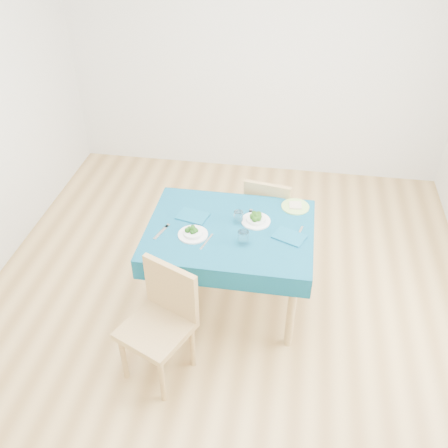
# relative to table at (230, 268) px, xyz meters

# --- Properties ---
(room_shell) EXTENTS (4.02, 4.52, 2.73)m
(room_shell) POSITION_rel_table_xyz_m (-0.03, -0.07, 0.97)
(room_shell) COLOR #A67E45
(room_shell) RESTS_ON ground
(table) EXTENTS (1.19, 0.91, 0.76)m
(table) POSITION_rel_table_xyz_m (0.00, 0.00, 0.00)
(table) COLOR navy
(table) RESTS_ON ground
(chair_near) EXTENTS (0.56, 0.58, 1.03)m
(chair_near) POSITION_rel_table_xyz_m (-0.38, -0.73, 0.14)
(chair_near) COLOR #AB8850
(chair_near) RESTS_ON ground
(chair_far) EXTENTS (0.44, 0.47, 0.94)m
(chair_far) POSITION_rel_table_xyz_m (0.25, 0.66, 0.09)
(chair_far) COLOR #AB8850
(chair_far) RESTS_ON ground
(bowl_near) EXTENTS (0.21, 0.21, 0.06)m
(bowl_near) POSITION_rel_table_xyz_m (-0.25, -0.12, 0.41)
(bowl_near) COLOR white
(bowl_near) RESTS_ON table
(bowl_far) EXTENTS (0.22, 0.22, 0.07)m
(bowl_far) POSITION_rel_table_xyz_m (0.17, 0.11, 0.41)
(bowl_far) COLOR white
(bowl_far) RESTS_ON table
(fork_near) EXTENTS (0.08, 0.18, 0.00)m
(fork_near) POSITION_rel_table_xyz_m (-0.48, -0.12, 0.38)
(fork_near) COLOR silver
(fork_near) RESTS_ON table
(knife_near) EXTENTS (0.07, 0.18, 0.00)m
(knife_near) POSITION_rel_table_xyz_m (-0.14, -0.17, 0.38)
(knife_near) COLOR silver
(knife_near) RESTS_ON table
(fork_far) EXTENTS (0.03, 0.19, 0.00)m
(fork_far) POSITION_rel_table_xyz_m (0.12, 0.15, 0.38)
(fork_far) COLOR silver
(fork_far) RESTS_ON table
(knife_far) EXTENTS (0.07, 0.21, 0.00)m
(knife_far) POSITION_rel_table_xyz_m (0.49, 0.00, 0.38)
(knife_far) COLOR silver
(knife_far) RESTS_ON table
(napkin_near) EXTENTS (0.25, 0.20, 0.01)m
(napkin_near) POSITION_rel_table_xyz_m (-0.30, 0.10, 0.39)
(napkin_near) COLOR #0D516F
(napkin_near) RESTS_ON table
(napkin_far) EXTENTS (0.26, 0.22, 0.01)m
(napkin_far) POSITION_rel_table_xyz_m (0.43, -0.03, 0.39)
(napkin_far) COLOR #0D516F
(napkin_far) RESTS_ON table
(tumbler_center) EXTENTS (0.07, 0.07, 0.09)m
(tumbler_center) POSITION_rel_table_xyz_m (0.05, 0.09, 0.42)
(tumbler_center) COLOR white
(tumbler_center) RESTS_ON table
(tumbler_side) EXTENTS (0.08, 0.08, 0.10)m
(tumbler_side) POSITION_rel_table_xyz_m (0.11, -0.15, 0.43)
(tumbler_side) COLOR white
(tumbler_side) RESTS_ON table
(side_plate) EXTENTS (0.21, 0.21, 0.01)m
(side_plate) POSITION_rel_table_xyz_m (0.45, 0.34, 0.38)
(side_plate) COLOR #A2D768
(side_plate) RESTS_ON table
(bread_slice) EXTENTS (0.10, 0.10, 0.01)m
(bread_slice) POSITION_rel_table_xyz_m (0.45, 0.34, 0.40)
(bread_slice) COLOR beige
(bread_slice) RESTS_ON side_plate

